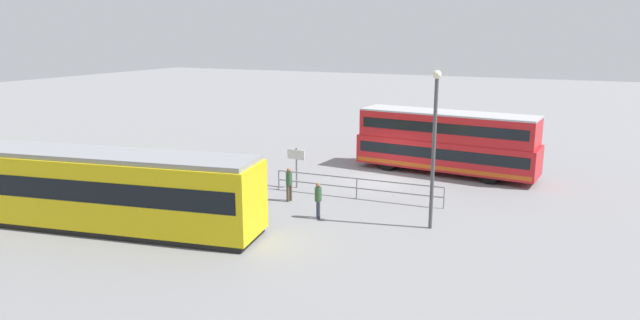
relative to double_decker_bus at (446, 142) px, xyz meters
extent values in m
plane|color=gray|center=(2.87, 3.11, -1.90)|extent=(160.00, 160.00, 0.00)
cube|color=red|center=(-0.01, 0.00, -0.69)|extent=(10.81, 3.53, 1.72)
cube|color=red|center=(-0.01, 0.00, 0.94)|extent=(10.49, 3.40, 1.55)
cube|color=black|center=(-0.01, 0.00, -0.49)|extent=(10.29, 3.51, 0.64)
cube|color=black|center=(-0.01, 0.00, 1.02)|extent=(9.96, 3.38, 0.60)
cube|color=#D85919|center=(-0.01, 0.00, -1.30)|extent=(10.60, 3.55, 0.24)
cube|color=#B2B2B7|center=(-0.01, 0.00, 1.76)|extent=(10.49, 3.40, 0.10)
cylinder|color=black|center=(3.27, -0.31, -1.40)|extent=(1.23, 2.58, 1.00)
cylinder|color=black|center=(-2.92, 0.27, -1.40)|extent=(1.23, 2.58, 1.00)
cube|color=yellow|center=(11.11, 15.76, -0.20)|extent=(14.13, 5.06, 2.90)
cube|color=black|center=(11.11, 15.76, 0.09)|extent=(13.59, 5.00, 0.90)
cube|color=gray|center=(11.11, 15.76, 1.35)|extent=(13.82, 4.80, 0.20)
cube|color=black|center=(11.11, 15.76, -1.78)|extent=(13.83, 4.88, 0.25)
cylinder|color=#4C3F2D|center=(5.75, 8.88, -1.48)|extent=(0.14, 0.14, 0.84)
cylinder|color=#4C3F2D|center=(5.80, 9.09, -1.48)|extent=(0.14, 0.14, 0.84)
cylinder|color=#335938|center=(5.78, 8.98, -0.74)|extent=(0.39, 0.39, 0.65)
sphere|color=#8C6647|center=(5.78, 8.98, -0.30)|extent=(0.23, 0.23, 0.23)
cylinder|color=#33384C|center=(3.39, 10.68, -1.49)|extent=(0.14, 0.14, 0.82)
cylinder|color=#33384C|center=(3.26, 10.86, -1.49)|extent=(0.14, 0.14, 0.82)
cylinder|color=#335938|center=(3.33, 10.77, -0.76)|extent=(0.45, 0.45, 0.63)
sphere|color=#8C6647|center=(3.33, 10.77, -0.33)|extent=(0.22, 0.22, 0.22)
cube|color=gray|center=(2.89, 7.12, -0.85)|extent=(8.83, 0.47, 0.06)
cube|color=gray|center=(2.89, 7.12, -1.35)|extent=(8.83, 0.47, 0.06)
cylinder|color=gray|center=(-1.53, 6.91, -1.38)|extent=(0.07, 0.07, 1.05)
cylinder|color=gray|center=(2.89, 7.12, -1.38)|extent=(0.07, 0.07, 1.05)
cylinder|color=gray|center=(7.30, 7.32, -1.38)|extent=(0.07, 0.07, 1.05)
cylinder|color=slate|center=(6.59, 6.60, -0.79)|extent=(0.10, 0.10, 2.22)
cube|color=white|center=(6.60, 6.64, -0.05)|extent=(1.06, 0.13, 0.52)
cylinder|color=#4C4C51|center=(-1.62, 9.89, 1.32)|extent=(0.16, 0.16, 6.44)
sphere|color=#F2EFCC|center=(-1.62, 9.89, 4.69)|extent=(0.36, 0.36, 0.36)
camera|label=1|loc=(-6.99, 32.59, 6.36)|focal=31.26mm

